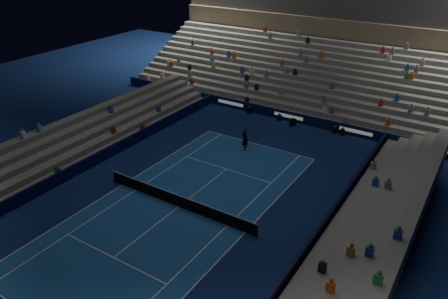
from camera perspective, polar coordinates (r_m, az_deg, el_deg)
ground at (r=31.28m, az=-5.96°, el=-7.49°), size 90.00×90.00×0.00m
court_surface at (r=31.28m, az=-5.97°, el=-7.48°), size 10.97×23.77×0.01m
sponsor_barrier_far at (r=45.16m, az=8.57°, el=4.37°), size 44.00×0.25×1.00m
sponsor_barrier_east at (r=27.11m, az=10.81°, el=-12.77°), size 0.25×37.00×1.00m
sponsor_barrier_west at (r=37.08m, az=-17.92°, el=-1.96°), size 0.25×37.00×1.00m
grandstand_main at (r=52.53m, az=13.16°, el=10.53°), size 44.00×15.20×11.20m
grandstand_east at (r=26.19m, az=18.09°, el=-14.29°), size 5.00×37.00×2.50m
grandstand_west at (r=39.43m, az=-21.31°, el=-0.08°), size 5.00×37.00×2.50m
tennis_net at (r=31.00m, az=-6.01°, el=-6.72°), size 12.90×0.10×1.10m
tennis_player at (r=38.45m, az=2.77°, el=1.28°), size 0.80×0.62×1.95m
broadcast_camera at (r=44.16m, az=9.03°, el=3.57°), size 0.53×0.97×0.66m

